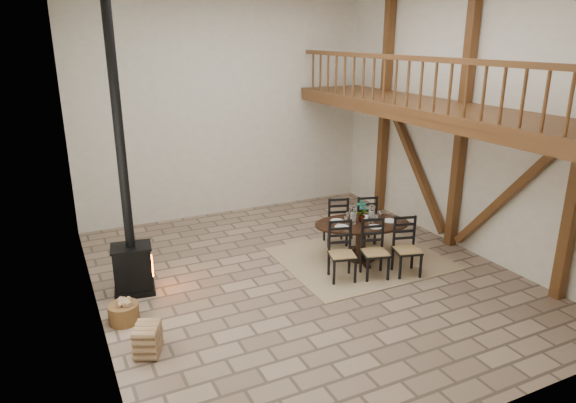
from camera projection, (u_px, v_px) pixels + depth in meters
name	position (u px, v px, depth m)	size (l,w,h in m)	color
ground	(306.00, 276.00, 9.23)	(8.00, 8.00, 0.00)	#9A8067
room_shell	(369.00, 103.00, 8.79)	(7.02, 8.02, 5.01)	white
rug	(360.00, 258.00, 9.93)	(3.00, 2.50, 0.02)	tan
dining_table	(363.00, 241.00, 9.71)	(2.09, 2.31, 1.17)	black
wood_stove	(129.00, 230.00, 8.30)	(0.72, 0.60, 5.00)	black
log_basket	(124.00, 312.00, 7.70)	(0.45, 0.45, 0.37)	brown
log_stack	(148.00, 339.00, 6.92)	(0.47, 0.53, 0.44)	tan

